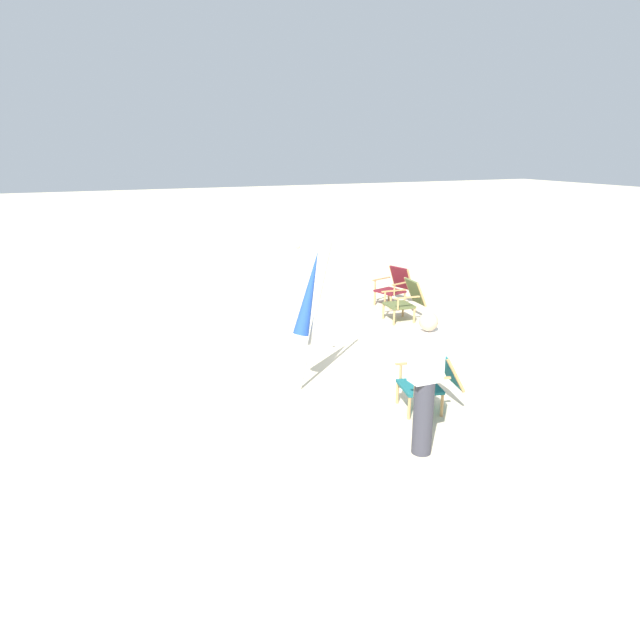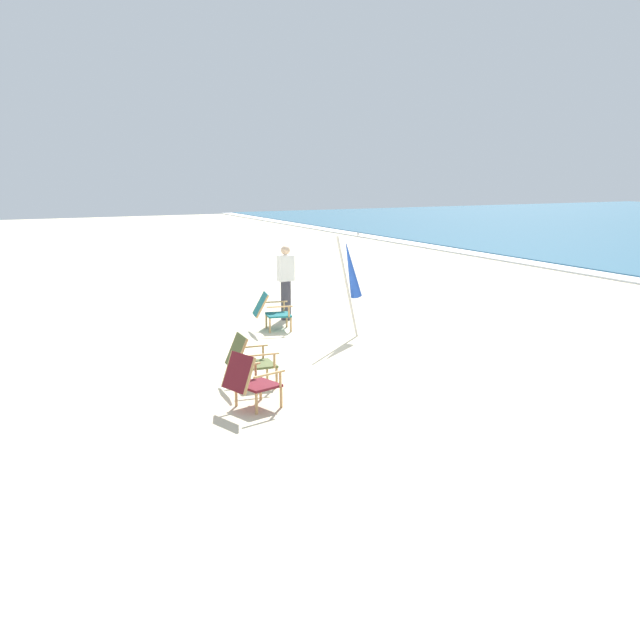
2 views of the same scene
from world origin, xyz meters
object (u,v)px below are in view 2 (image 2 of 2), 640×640
(person_near_chairs, at_px, (286,282))
(umbrella_furled_blue, at_px, (351,270))
(beach_chair_mid_center, at_px, (270,310))
(beach_chair_back_right, at_px, (249,379))
(beach_chair_front_right, at_px, (248,358))

(person_near_chairs, bearing_deg, umbrella_furled_blue, 10.74)
(beach_chair_mid_center, bearing_deg, beach_chair_back_right, -25.67)
(beach_chair_mid_center, height_order, person_near_chairs, person_near_chairs)
(umbrella_furled_blue, relative_size, person_near_chairs, 1.26)
(beach_chair_mid_center, relative_size, person_near_chairs, 0.53)
(beach_chair_back_right, bearing_deg, person_near_chairs, 151.76)
(beach_chair_front_right, distance_m, umbrella_furled_blue, 3.81)
(beach_chair_front_right, bearing_deg, beach_chair_mid_center, 152.72)
(beach_chair_front_right, relative_size, person_near_chairs, 0.49)
(beach_chair_front_right, height_order, beach_chair_mid_center, beach_chair_front_right)
(beach_chair_mid_center, bearing_deg, person_near_chairs, 140.31)
(beach_chair_back_right, bearing_deg, umbrella_furled_blue, 134.37)
(umbrella_furled_blue, bearing_deg, person_near_chairs, -169.26)
(beach_chair_front_right, distance_m, beach_chair_mid_center, 3.96)
(beach_chair_front_right, distance_m, person_near_chairs, 5.11)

